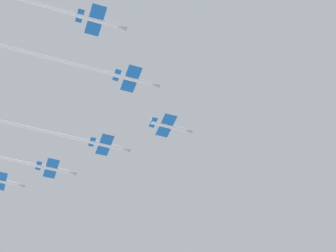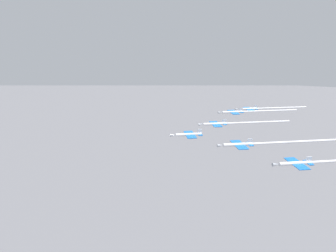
% 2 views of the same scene
% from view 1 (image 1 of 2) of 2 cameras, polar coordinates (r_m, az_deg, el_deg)
% --- Properties ---
extents(jet_lead, '(12.41, 9.69, 2.65)m').
position_cam_1_polar(jet_lead, '(165.59, 0.09, -0.02)').
color(jet_lead, white).
extents(jet_port_inner, '(45.08, 23.26, 2.65)m').
position_cam_1_polar(jet_port_inner, '(171.78, -9.89, -1.02)').
color(jet_port_inner, white).
extents(jet_starboard_inner, '(38.89, 20.29, 2.65)m').
position_cam_1_polar(jet_starboard_inner, '(152.05, -6.75, 5.43)').
color(jet_starboard_inner, white).
extents(jet_port_outer, '(36.82, 19.29, 2.65)m').
position_cam_1_polar(jet_port_outer, '(180.99, -13.79, -3.58)').
color(jet_port_outer, white).
extents(jet_starboard_outer, '(37.63, 19.68, 2.65)m').
position_cam_1_polar(jet_starboard_outer, '(143.92, -10.28, 11.07)').
color(jet_starboard_outer, white).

